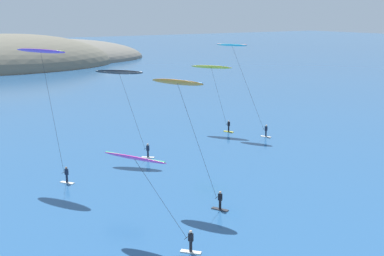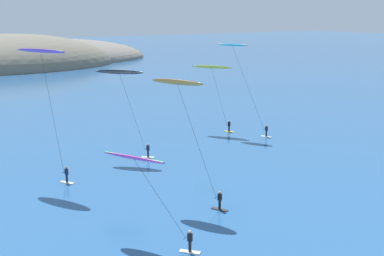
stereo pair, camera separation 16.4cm
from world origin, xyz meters
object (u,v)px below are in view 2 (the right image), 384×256
Objects in this scene: kitesurfer_black at (122,79)px; kitesurfer_orange at (181,93)px; kitesurfer_purple at (43,60)px; kitesurfer_cyan at (236,55)px; kitesurfer_yellow at (213,72)px; kitesurfer_magenta at (138,165)px.

kitesurfer_orange is (-1.69, -15.69, 0.78)m from kitesurfer_black.
kitesurfer_black is 0.78× the size of kitesurfer_purple.
kitesurfer_purple is at bearing 123.49° from kitesurfer_orange.
kitesurfer_black is 15.80m from kitesurfer_orange.
kitesurfer_purple is (-27.54, -5.17, 1.19)m from kitesurfer_cyan.
kitesurfer_black is 0.92× the size of kitesurfer_orange.
kitesurfer_black reaches higher than kitesurfer_yellow.
kitesurfer_magenta is 0.57× the size of kitesurfer_purple.
kitesurfer_cyan is at bearing 5.42° from kitesurfer_black.
kitesurfer_cyan reaches higher than kitesurfer_orange.
kitesurfer_magenta is 0.67× the size of kitesurfer_orange.
kitesurfer_orange reaches higher than kitesurfer_magenta.
kitesurfer_purple is (-9.77, -3.48, 2.94)m from kitesurfer_black.
kitesurfer_purple reaches higher than kitesurfer_orange.
kitesurfer_purple is at bearing -169.37° from kitesurfer_cyan.
kitesurfer_yellow is (16.08, 4.72, -0.72)m from kitesurfer_black.
kitesurfer_orange is at bearing 35.39° from kitesurfer_magenta.
kitesurfer_cyan is 28.04m from kitesurfer_purple.
kitesurfer_orange is at bearing -56.51° from kitesurfer_purple.
kitesurfer_yellow is 0.85× the size of kitesurfer_orange.
kitesurfer_orange is (-17.77, -20.41, 1.50)m from kitesurfer_yellow.
kitesurfer_cyan reaches higher than kitesurfer_black.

